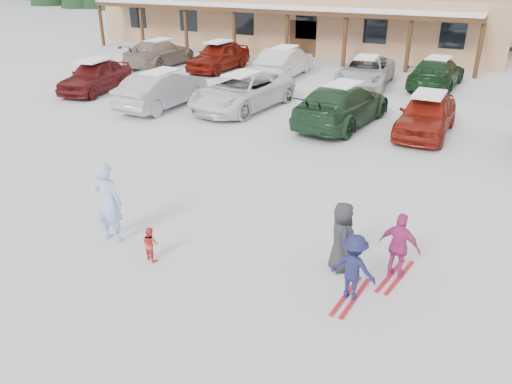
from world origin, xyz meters
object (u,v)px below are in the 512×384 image
at_px(parked_car_7, 160,53).
at_px(parked_car_8, 219,56).
at_px(parked_car_9, 285,62).
at_px(parked_car_11, 437,73).
at_px(lamp_post, 444,0).
at_px(parked_car_2, 242,91).
at_px(child_magenta, 399,247).
at_px(parked_car_4, 426,114).
at_px(adult_skier, 109,203).
at_px(child_navy, 353,268).
at_px(parked_car_3, 342,104).
at_px(parked_car_10, 366,72).
at_px(parked_car_1, 162,89).
at_px(bystander_dark, 342,237).
at_px(parked_car_0, 95,76).
at_px(toddler_red, 150,244).

height_order(parked_car_7, parked_car_8, parked_car_8).
xyz_separation_m(parked_car_9, parked_car_11, (7.65, 0.79, -0.05)).
height_order(lamp_post, parked_car_2, lamp_post).
bearing_deg(parked_car_7, child_magenta, 137.18).
distance_m(child_magenta, parked_car_8, 20.95).
bearing_deg(parked_car_7, parked_car_2, 144.66).
bearing_deg(parked_car_4, adult_skier, -113.94).
height_order(child_navy, parked_car_7, parked_car_7).
distance_m(child_magenta, parked_car_9, 18.72).
bearing_deg(parked_car_3, parked_car_8, -29.09).
xyz_separation_m(adult_skier, parked_car_2, (-2.35, 10.92, -0.18)).
height_order(parked_car_9, parked_car_11, parked_car_9).
bearing_deg(parked_car_8, parked_car_11, 6.93).
bearing_deg(parked_car_10, parked_car_1, -135.83).
bearing_deg(parked_car_1, child_navy, 141.31).
bearing_deg(bystander_dark, parked_car_0, 31.21).
height_order(bystander_dark, parked_car_3, parked_car_3).
relative_size(parked_car_1, parked_car_9, 0.99).
bearing_deg(parked_car_10, parked_car_0, -153.39).
bearing_deg(parked_car_11, parked_car_9, 10.25).
relative_size(bystander_dark, parked_car_3, 0.28).
xyz_separation_m(parked_car_2, parked_car_10, (3.56, 6.35, -0.03)).
relative_size(parked_car_1, parked_car_7, 0.89).
relative_size(parked_car_7, parked_car_10, 1.02).
xyz_separation_m(parked_car_0, parked_car_9, (6.74, 7.00, 0.03)).
relative_size(child_magenta, parked_car_8, 0.30).
bearing_deg(parked_car_4, parked_car_2, -179.81).
distance_m(parked_car_3, parked_car_10, 6.74).
bearing_deg(parked_car_10, toddler_red, -94.22).
bearing_deg(parked_car_8, parked_car_2, -50.66).
relative_size(adult_skier, parked_car_8, 0.40).
bearing_deg(toddler_red, parked_car_1, -41.31).
bearing_deg(parked_car_7, adult_skier, 122.77).
height_order(child_navy, parked_car_4, parked_car_4).
height_order(lamp_post, parked_car_0, lamp_post).
bearing_deg(parked_car_3, child_magenta, 120.71).
distance_m(lamp_post, parked_car_4, 14.75).
distance_m(lamp_post, toddler_red, 25.75).
bearing_deg(parked_car_9, parked_car_3, 125.94).
bearing_deg(parked_car_1, parked_car_4, -171.90).
relative_size(parked_car_4, parked_car_10, 0.85).
bearing_deg(parked_car_9, parked_car_1, 72.78).
distance_m(adult_skier, parked_car_1, 11.13).
bearing_deg(parked_car_2, parked_car_8, 134.49).
bearing_deg(parked_car_8, child_magenta, -48.02).
bearing_deg(parked_car_0, parked_car_1, -19.20).
xyz_separation_m(lamp_post, parked_car_11, (0.91, -6.81, -2.84)).
bearing_deg(parked_car_2, lamp_post, 75.55).
height_order(parked_car_1, parked_car_11, parked_car_1).
xyz_separation_m(parked_car_2, parked_car_7, (-8.56, 6.09, 0.01)).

